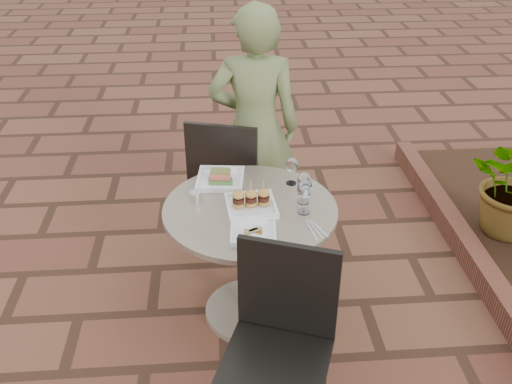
{
  "coord_description": "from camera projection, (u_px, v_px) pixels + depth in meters",
  "views": [
    {
      "loc": [
        0.0,
        -2.5,
        2.31
      ],
      "look_at": [
        0.19,
        -0.04,
        0.82
      ],
      "focal_mm": 40.0,
      "sensor_mm": 36.0,
      "label": 1
    }
  ],
  "objects": [
    {
      "name": "wine_glass_right",
      "position": [
        305.0,
        190.0,
        2.82
      ],
      "size": [
        0.08,
        0.08,
        0.18
      ],
      "color": "white",
      "rests_on": "cafe_table"
    },
    {
      "name": "diner",
      "position": [
        255.0,
        129.0,
        3.6
      ],
      "size": [
        0.6,
        0.41,
        1.58
      ],
      "primitive_type": "imported",
      "rotation": [
        0.0,
        0.0,
        3.08
      ],
      "color": "#5C6A3A",
      "rests_on": "ground"
    },
    {
      "name": "wine_glass_mid",
      "position": [
        292.0,
        165.0,
        3.07
      ],
      "size": [
        0.07,
        0.07,
        0.16
      ],
      "color": "white",
      "rests_on": "cafe_table"
    },
    {
      "name": "steel_ramekin",
      "position": [
        196.0,
        196.0,
        2.98
      ],
      "size": [
        0.08,
        0.08,
        0.05
      ],
      "primitive_type": "cylinder",
      "rotation": [
        0.0,
        0.0,
        -0.42
      ],
      "color": "silver",
      "rests_on": "cafe_table"
    },
    {
      "name": "plate_tuna",
      "position": [
        253.0,
        232.0,
        2.71
      ],
      "size": [
        0.23,
        0.23,
        0.03
      ],
      "rotation": [
        0.0,
        0.0,
        -0.07
      ],
      "color": "white",
      "rests_on": "cafe_table"
    },
    {
      "name": "wine_glass_far",
      "position": [
        304.0,
        181.0,
        2.9
      ],
      "size": [
        0.07,
        0.07,
        0.18
      ],
      "color": "white",
      "rests_on": "cafe_table"
    },
    {
      "name": "plate_sliders",
      "position": [
        251.0,
        202.0,
        2.9
      ],
      "size": [
        0.27,
        0.27,
        0.16
      ],
      "rotation": [
        0.0,
        0.0,
        0.08
      ],
      "color": "white",
      "rests_on": "cafe_table"
    },
    {
      "name": "cutlery_set",
      "position": [
        315.0,
        229.0,
        2.75
      ],
      "size": [
        0.13,
        0.19,
        0.0
      ],
      "primitive_type": null,
      "rotation": [
        0.0,
        0.0,
        0.31
      ],
      "color": "silver",
      "rests_on": "cafe_table"
    },
    {
      "name": "ground",
      "position": [
        223.0,
        309.0,
        3.33
      ],
      "size": [
        60.0,
        60.0,
        0.0
      ],
      "primitive_type": "plane",
      "color": "brown",
      "rests_on": "ground"
    },
    {
      "name": "planter_curb",
      "position": [
        472.0,
        255.0,
        3.65
      ],
      "size": [
        0.12,
        3.0,
        0.15
      ],
      "primitive_type": "cube",
      "color": "brown",
      "rests_on": "ground"
    },
    {
      "name": "chair_far",
      "position": [
        226.0,
        174.0,
        3.6
      ],
      "size": [
        0.55,
        0.55,
        0.93
      ],
      "rotation": [
        0.0,
        0.0,
        2.86
      ],
      "color": "black",
      "rests_on": "ground"
    },
    {
      "name": "chair_near",
      "position": [
        281.0,
        331.0,
        2.42
      ],
      "size": [
        0.56,
        0.56,
        0.93
      ],
      "rotation": [
        0.0,
        0.0,
        -0.35
      ],
      "color": "black",
      "rests_on": "ground"
    },
    {
      "name": "cafe_table",
      "position": [
        250.0,
        246.0,
        3.05
      ],
      "size": [
        0.9,
        0.9,
        0.73
      ],
      "color": "gray",
      "rests_on": "ground"
    },
    {
      "name": "plate_salmon",
      "position": [
        220.0,
        178.0,
        3.14
      ],
      "size": [
        0.28,
        0.28,
        0.07
      ],
      "rotation": [
        0.0,
        0.0,
        -0.11
      ],
      "color": "white",
      "rests_on": "cafe_table"
    }
  ]
}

